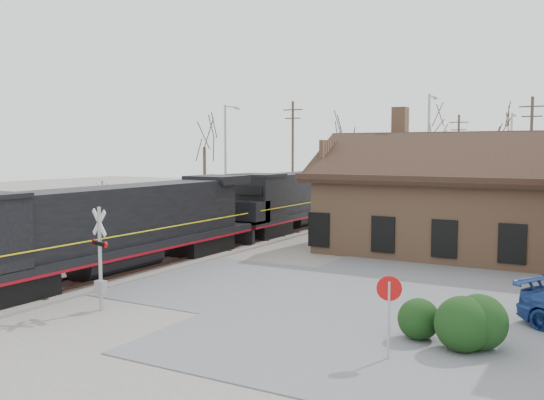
{
  "coord_description": "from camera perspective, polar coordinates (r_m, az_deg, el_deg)",
  "views": [
    {
      "loc": [
        18.87,
        -20.55,
        5.53
      ],
      "look_at": [
        2.09,
        9.0,
        2.64
      ],
      "focal_mm": 40.0,
      "sensor_mm": 36.0,
      "label": 1
    }
  ],
  "objects": [
    {
      "name": "utility_pole_a",
      "position": [
        57.96,
        1.96,
        4.56
      ],
      "size": [
        2.0,
        0.24,
        10.0
      ],
      "color": "#382D23",
      "rests_on": "ground"
    },
    {
      "name": "streetlight_c",
      "position": [
        58.16,
        21.56,
        3.88
      ],
      "size": [
        0.25,
        2.04,
        8.7
      ],
      "color": "#A5A8AD",
      "rests_on": "ground"
    },
    {
      "name": "track_siding",
      "position": [
        42.89,
        -3.71,
        -2.47
      ],
      "size": [
        3.4,
        90.0,
        0.24
      ],
      "color": "gray",
      "rests_on": "ground"
    },
    {
      "name": "do_not_enter_sign",
      "position": [
        16.28,
        10.96,
        -9.37
      ],
      "size": [
        0.64,
        0.26,
        2.23
      ],
      "rotation": [
        0.0,
        0.0,
        0.34
      ],
      "color": "#A5A8AD",
      "rests_on": "ground"
    },
    {
      "name": "utility_pole_c",
      "position": [
        53.76,
        23.16,
        4.0
      ],
      "size": [
        2.0,
        0.24,
        9.74
      ],
      "color": "#382D23",
      "rests_on": "ground"
    },
    {
      "name": "tree_c",
      "position": [
        70.87,
        15.29,
        6.7
      ],
      "size": [
        4.59,
        4.59,
        11.26
      ],
      "color": "#382D23",
      "rests_on": "ground"
    },
    {
      "name": "ground",
      "position": [
        28.44,
        -12.8,
        -6.47
      ],
      "size": [
        140.0,
        140.0,
        0.0
      ],
      "primitive_type": "plane",
      "color": "gray",
      "rests_on": "ground"
    },
    {
      "name": "streetlight_a",
      "position": [
        46.47,
        -4.31,
        4.14
      ],
      "size": [
        0.25,
        2.04,
        8.84
      ],
      "color": "#A5A8AD",
      "rests_on": "ground"
    },
    {
      "name": "road",
      "position": [
        28.44,
        -12.81,
        -6.44
      ],
      "size": [
        60.0,
        9.0,
        0.03
      ],
      "primitive_type": "cube",
      "color": "slate",
      "rests_on": "ground"
    },
    {
      "name": "crossbuck_near",
      "position": [
        21.56,
        -15.87,
        -5.55
      ],
      "size": [
        0.99,
        0.38,
        3.56
      ],
      "rotation": [
        0.0,
        0.0,
        -0.3
      ],
      "color": "#A5A8AD",
      "rests_on": "ground"
    },
    {
      "name": "locomotive_trailing",
      "position": [
        42.09,
        2.85,
        0.22
      ],
      "size": [
        2.73,
        18.31,
        3.84
      ],
      "color": "black",
      "rests_on": "ground"
    },
    {
      "name": "tree_b",
      "position": [
        63.83,
        7.01,
        6.06
      ],
      "size": [
        3.96,
        3.96,
        9.71
      ],
      "color": "#382D23",
      "rests_on": "ground"
    },
    {
      "name": "hedge_c",
      "position": [
        17.9,
        18.94,
        -10.82
      ],
      "size": [
        1.55,
        1.55,
        1.55
      ],
      "primitive_type": "sphere",
      "color": "black",
      "rests_on": "ground"
    },
    {
      "name": "crossbuck_far",
      "position": [
        37.36,
        -15.63,
        -1.15
      ],
      "size": [
        1.04,
        0.27,
        3.64
      ],
      "rotation": [
        0.0,
        0.0,
        3.29
      ],
      "color": "#A5A8AD",
      "rests_on": "ground"
    },
    {
      "name": "utility_pole_b",
      "position": [
        67.86,
        17.1,
        4.01
      ],
      "size": [
        2.0,
        0.24,
        9.13
      ],
      "color": "#382D23",
      "rests_on": "ground"
    },
    {
      "name": "locomotive_lead",
      "position": [
        26.91,
        -15.28,
        -2.57
      ],
      "size": [
        2.73,
        18.31,
        4.06
      ],
      "color": "black",
      "rests_on": "ground"
    },
    {
      "name": "tree_a",
      "position": [
        62.24,
        -6.39,
        5.83
      ],
      "size": [
        3.79,
        3.79,
        9.3
      ],
      "color": "#382D23",
      "rests_on": "ground"
    },
    {
      "name": "depot",
      "position": [
        33.42,
        17.58,
        -0.73
      ],
      "size": [
        15.2,
        9.31,
        7.9
      ],
      "color": "#9D7151",
      "rests_on": "ground"
    },
    {
      "name": "hedge_a",
      "position": [
        18.35,
        13.64,
        -10.84
      ],
      "size": [
        1.21,
        1.21,
        1.21
      ],
      "primitive_type": "sphere",
      "color": "black",
      "rests_on": "ground"
    },
    {
      "name": "track_main",
      "position": [
        40.61,
        1.62,
        -2.87
      ],
      "size": [
        3.4,
        90.0,
        0.24
      ],
      "color": "gray",
      "rests_on": "ground"
    },
    {
      "name": "tree_d",
      "position": [
        62.66,
        20.67,
        6.53
      ],
      "size": [
        4.41,
        4.41,
        10.8
      ],
      "color": "#382D23",
      "rests_on": "ground"
    },
    {
      "name": "hedge_b",
      "position": [
        17.58,
        17.51,
        -11.09
      ],
      "size": [
        1.54,
        1.54,
        1.54
      ],
      "primitive_type": "sphere",
      "color": "black",
      "rests_on": "ground"
    },
    {
      "name": "streetlight_b",
      "position": [
        45.65,
        14.53,
        4.38
      ],
      "size": [
        0.25,
        2.04,
        9.46
      ],
      "color": "#A5A8AD",
      "rests_on": "ground"
    }
  ]
}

